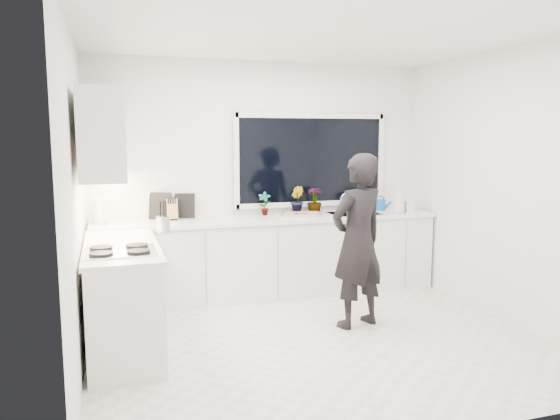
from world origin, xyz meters
name	(u,v)px	position (x,y,z in m)	size (l,w,h in m)	color
floor	(316,340)	(0.00, 0.00, -0.01)	(4.00, 3.50, 0.02)	beige
wall_back	(263,178)	(0.00, 1.76, 1.35)	(4.00, 0.02, 2.70)	white
wall_left	(74,201)	(-2.01, 0.00, 1.35)	(0.02, 3.50, 2.70)	white
wall_right	(506,186)	(2.01, 0.00, 1.35)	(0.02, 3.50, 2.70)	white
ceiling	(319,33)	(0.00, 0.00, 2.71)	(4.00, 3.50, 0.02)	white
window	(311,160)	(0.60, 1.73, 1.55)	(1.80, 0.02, 1.00)	black
base_cabinets_back	(270,258)	(0.00, 1.45, 0.44)	(3.92, 0.58, 0.88)	white
base_cabinets_left	(123,298)	(-1.67, 0.35, 0.44)	(0.58, 1.60, 0.88)	white
countertop_back	(270,219)	(0.00, 1.44, 0.90)	(3.94, 0.62, 0.04)	silver
countertop_left	(121,246)	(-1.67, 0.35, 0.90)	(0.62, 1.60, 0.04)	silver
upper_cabinets	(102,135)	(-1.79, 0.70, 1.85)	(0.34, 2.10, 0.70)	white
sink	(354,217)	(1.05, 1.45, 0.87)	(0.58, 0.42, 0.14)	silver
faucet	(347,202)	(1.05, 1.65, 1.03)	(0.03, 0.03, 0.22)	silver
stovetop	(120,251)	(-1.69, 0.00, 0.94)	(0.56, 0.48, 0.03)	black
person	(358,241)	(0.51, 0.22, 0.84)	(0.61, 0.40, 1.68)	black
pizza_tray	(301,215)	(0.36, 1.42, 0.94)	(0.46, 0.34, 0.03)	#B4B4B9
pizza	(301,213)	(0.36, 1.42, 0.95)	(0.42, 0.30, 0.01)	red
watering_can	(380,205)	(1.48, 1.61, 0.98)	(0.14, 0.14, 0.13)	#124FAF
paper_towel_roll	(100,212)	(-1.85, 1.55, 1.05)	(0.11, 0.11, 0.26)	silver
knife_block	(172,210)	(-1.09, 1.59, 1.03)	(0.13, 0.10, 0.22)	#A26B4B
utensil_crock	(163,225)	(-1.27, 0.80, 1.00)	(0.13, 0.13, 0.16)	silver
picture_frame_large	(185,206)	(-0.93, 1.69, 1.06)	(0.22, 0.02, 0.28)	black
picture_frame_small	(160,206)	(-1.21, 1.69, 1.07)	(0.25, 0.02, 0.30)	black
herb_plants	(321,200)	(0.69, 1.61, 1.07)	(1.36, 0.32, 0.33)	#26662D
soap_bottles	(402,201)	(1.61, 1.30, 1.07)	(0.29, 0.17, 0.33)	#D8BF66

